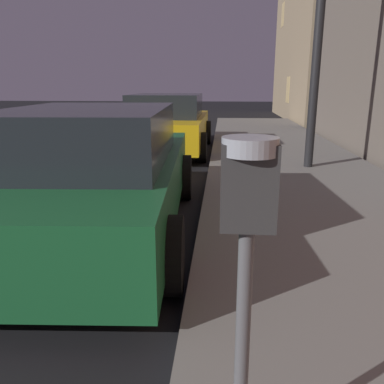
{
  "coord_description": "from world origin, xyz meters",
  "views": [
    {
      "loc": [
        4.25,
        -0.58,
        1.66
      ],
      "look_at": [
        4.04,
        2.09,
        0.93
      ],
      "focal_mm": 36.7,
      "sensor_mm": 36.0,
      "label": 1
    }
  ],
  "objects": [
    {
      "name": "car_green",
      "position": [
        2.85,
        3.57,
        0.72
      ],
      "size": [
        2.24,
        4.54,
        1.43
      ],
      "color": "#19592D",
      "rests_on": "ground"
    },
    {
      "name": "parking_meter",
      "position": [
        4.34,
        0.71,
        1.17
      ],
      "size": [
        0.19,
        0.19,
        1.34
      ],
      "color": "#59595B",
      "rests_on": "sidewalk"
    },
    {
      "name": "car_yellow_cab",
      "position": [
        2.85,
        9.32,
        0.71
      ],
      "size": [
        2.11,
        4.48,
        1.43
      ],
      "color": "gold",
      "rests_on": "ground"
    },
    {
      "name": "building_far",
      "position": [
        11.31,
        19.62,
        4.49
      ],
      "size": [
        8.04,
        10.09,
        8.97
      ],
      "color": "#998466",
      "rests_on": "ground"
    }
  ]
}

